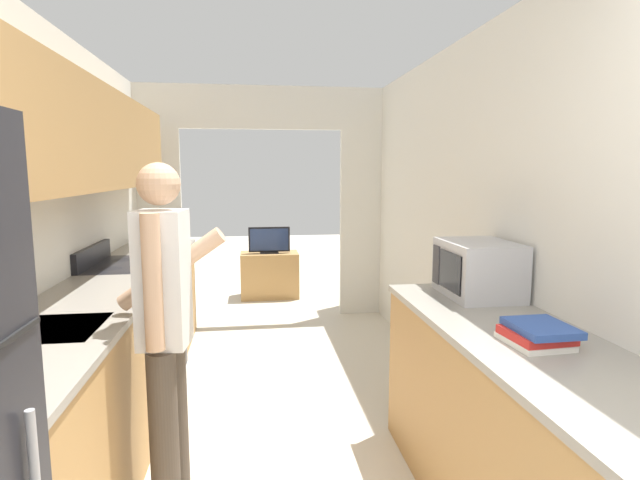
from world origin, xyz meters
TOP-DOWN VIEW (x-y plane):
  - wall_left at (-1.26, 2.26)m, footprint 0.38×7.38m
  - wall_right at (1.34, 1.89)m, footprint 0.06×7.38m
  - wall_far_with_doorway at (0.00, 5.01)m, footprint 3.01×0.06m
  - counter_left at (-1.01, 2.61)m, footprint 0.62×3.86m
  - counter_right at (1.01, 1.29)m, footprint 0.62×2.31m
  - range_oven at (-1.00, 3.38)m, footprint 0.66×0.79m
  - person at (-0.52, 1.84)m, footprint 0.53×0.40m
  - microwave at (1.11, 2.12)m, footprint 0.36×0.46m
  - book_stack at (1.00, 1.34)m, footprint 0.24×0.27m
  - tv_cabinet at (0.09, 5.88)m, footprint 0.73×0.42m
  - television at (0.09, 5.84)m, footprint 0.52×0.16m

SIDE VIEW (x-z plane):
  - tv_cabinet at x=0.09m, z-range 0.00..0.58m
  - counter_right at x=1.01m, z-range 0.00..0.93m
  - counter_left at x=-1.01m, z-range 0.00..0.93m
  - range_oven at x=-1.00m, z-range -0.06..1.00m
  - television at x=0.09m, z-range 0.57..0.91m
  - person at x=-0.52m, z-range 0.06..1.71m
  - book_stack at x=1.00m, z-range 0.93..1.01m
  - microwave at x=1.11m, z-range 0.93..1.23m
  - wall_right at x=1.34m, z-range 0.00..2.50m
  - wall_far_with_doorway at x=0.00m, z-range 0.20..2.70m
  - wall_left at x=-1.26m, z-range 0.24..2.74m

